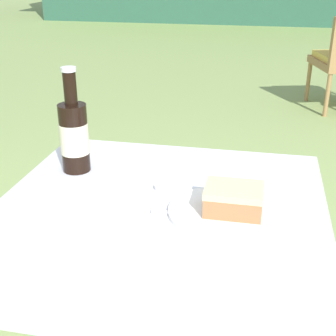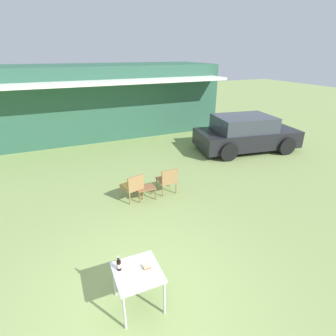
{
  "view_description": "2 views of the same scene",
  "coord_description": "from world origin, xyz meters",
  "px_view_note": "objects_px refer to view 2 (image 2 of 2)",
  "views": [
    {
      "loc": [
        0.2,
        -0.86,
        1.2
      ],
      "look_at": [
        0.0,
        0.1,
        0.76
      ],
      "focal_mm": 50.0,
      "sensor_mm": 36.0,
      "label": 1
    },
    {
      "loc": [
        -0.79,
        -3.0,
        3.84
      ],
      "look_at": [
        1.85,
        3.05,
        0.9
      ],
      "focal_mm": 28.0,
      "sensor_mm": 36.0,
      "label": 2
    }
  ],
  "objects_px": {
    "wicker_chair_plain": "(167,179)",
    "garden_side_table": "(146,189)",
    "parked_car": "(246,134)",
    "cola_bottle_near": "(119,265)",
    "wicker_chair_cushioned": "(133,185)",
    "cake_on_plate": "(146,268)",
    "patio_table": "(138,275)"
  },
  "relations": [
    {
      "from": "parked_car",
      "to": "cake_on_plate",
      "type": "xyz_separation_m",
      "value": [
        -6.26,
        -5.39,
        0.03
      ]
    },
    {
      "from": "wicker_chair_cushioned",
      "to": "cola_bottle_near",
      "type": "bearing_deg",
      "value": 55.01
    },
    {
      "from": "wicker_chair_cushioned",
      "to": "patio_table",
      "type": "relative_size",
      "value": 1.09
    },
    {
      "from": "parked_car",
      "to": "cake_on_plate",
      "type": "bearing_deg",
      "value": -130.88
    },
    {
      "from": "wicker_chair_cushioned",
      "to": "cola_bottle_near",
      "type": "height_order",
      "value": "cola_bottle_near"
    },
    {
      "from": "wicker_chair_cushioned",
      "to": "garden_side_table",
      "type": "relative_size",
      "value": 1.54
    },
    {
      "from": "cola_bottle_near",
      "to": "parked_car",
      "type": "bearing_deg",
      "value": 38.16
    },
    {
      "from": "cola_bottle_near",
      "to": "cake_on_plate",
      "type": "bearing_deg",
      "value": -21.71
    },
    {
      "from": "parked_car",
      "to": "garden_side_table",
      "type": "xyz_separation_m",
      "value": [
        -5.18,
        -2.19,
        -0.39
      ]
    },
    {
      "from": "patio_table",
      "to": "cake_on_plate",
      "type": "distance_m",
      "value": 0.18
    },
    {
      "from": "wicker_chair_cushioned",
      "to": "cola_bottle_near",
      "type": "xyz_separation_m",
      "value": [
        -1.13,
        -3.14,
        0.36
      ]
    },
    {
      "from": "garden_side_table",
      "to": "wicker_chair_plain",
      "type": "bearing_deg",
      "value": 5.91
    },
    {
      "from": "cake_on_plate",
      "to": "cola_bottle_near",
      "type": "distance_m",
      "value": 0.43
    },
    {
      "from": "parked_car",
      "to": "cake_on_plate",
      "type": "distance_m",
      "value": 8.26
    },
    {
      "from": "cake_on_plate",
      "to": "wicker_chair_cushioned",
      "type": "bearing_deg",
      "value": 77.37
    },
    {
      "from": "parked_car",
      "to": "cola_bottle_near",
      "type": "relative_size",
      "value": 16.73
    },
    {
      "from": "wicker_chair_plain",
      "to": "parked_car",
      "type": "bearing_deg",
      "value": -155.6
    },
    {
      "from": "wicker_chair_cushioned",
      "to": "cake_on_plate",
      "type": "relative_size",
      "value": 3.66
    },
    {
      "from": "wicker_chair_plain",
      "to": "garden_side_table",
      "type": "bearing_deg",
      "value": 5.02
    },
    {
      "from": "wicker_chair_plain",
      "to": "cola_bottle_near",
      "type": "relative_size",
      "value": 3.05
    },
    {
      "from": "garden_side_table",
      "to": "wicker_chair_cushioned",
      "type": "bearing_deg",
      "value": 164.19
    },
    {
      "from": "wicker_chair_cushioned",
      "to": "cake_on_plate",
      "type": "bearing_deg",
      "value": 62.22
    },
    {
      "from": "wicker_chair_plain",
      "to": "garden_side_table",
      "type": "relative_size",
      "value": 1.54
    },
    {
      "from": "wicker_chair_cushioned",
      "to": "wicker_chair_plain",
      "type": "xyz_separation_m",
      "value": [
        1.04,
        -0.02,
        0.0
      ]
    },
    {
      "from": "parked_car",
      "to": "cola_bottle_near",
      "type": "bearing_deg",
      "value": -133.42
    },
    {
      "from": "wicker_chair_cushioned",
      "to": "cake_on_plate",
      "type": "xyz_separation_m",
      "value": [
        -0.74,
        -3.3,
        0.29
      ]
    },
    {
      "from": "wicker_chair_cushioned",
      "to": "wicker_chair_plain",
      "type": "bearing_deg",
      "value": 163.52
    },
    {
      "from": "parked_car",
      "to": "wicker_chair_cushioned",
      "type": "xyz_separation_m",
      "value": [
        -5.52,
        -2.09,
        -0.26
      ]
    },
    {
      "from": "parked_car",
      "to": "garden_side_table",
      "type": "bearing_deg",
      "value": -148.68
    },
    {
      "from": "patio_table",
      "to": "wicker_chair_plain",
      "type": "bearing_deg",
      "value": 59.43
    },
    {
      "from": "wicker_chair_cushioned",
      "to": "wicker_chair_plain",
      "type": "distance_m",
      "value": 1.04
    },
    {
      "from": "wicker_chair_cushioned",
      "to": "garden_side_table",
      "type": "distance_m",
      "value": 0.38
    }
  ]
}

